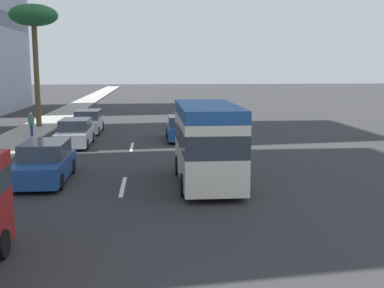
% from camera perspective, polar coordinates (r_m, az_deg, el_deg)
% --- Properties ---
extents(ground_plane, '(198.00, 198.00, 0.00)m').
position_cam_1_polar(ground_plane, '(35.55, -6.76, 1.53)').
color(ground_plane, '#2D2D30').
extents(sidewalk_right, '(162.00, 3.01, 0.15)m').
position_cam_1_polar(sidewalk_right, '(36.57, -18.65, 1.44)').
color(sidewalk_right, '#9E9B93').
rests_on(sidewalk_right, ground_plane).
extents(lane_stripe_mid, '(3.20, 0.16, 0.01)m').
position_cam_1_polar(lane_stripe_mid, '(19.17, -8.22, -5.03)').
color(lane_stripe_mid, silver).
rests_on(lane_stripe_mid, ground_plane).
extents(lane_stripe_far, '(3.20, 0.16, 0.01)m').
position_cam_1_polar(lane_stripe_far, '(28.55, -7.17, -0.33)').
color(lane_stripe_far, silver).
rests_on(lane_stripe_far, ground_plane).
extents(car_lead, '(4.68, 1.89, 1.62)m').
position_cam_1_polar(car_lead, '(35.29, -12.25, 2.58)').
color(car_lead, silver).
rests_on(car_lead, ground_plane).
extents(car_second, '(4.28, 1.94, 1.58)m').
position_cam_1_polar(car_second, '(30.94, -1.23, 1.86)').
color(car_second, '#1E478C').
rests_on(car_second, ground_plane).
extents(minibus_third, '(6.20, 2.38, 3.21)m').
position_cam_1_polar(minibus_third, '(19.11, 1.83, 0.37)').
color(minibus_third, silver).
rests_on(minibus_third, ground_plane).
extents(car_fourth, '(4.67, 1.94, 1.63)m').
position_cam_1_polar(car_fourth, '(20.66, -17.10, -2.14)').
color(car_fourth, '#1E478C').
rests_on(car_fourth, ground_plane).
extents(car_sixth, '(4.45, 1.88, 1.60)m').
position_cam_1_polar(car_sixth, '(29.46, -13.73, 1.25)').
color(car_sixth, silver).
rests_on(car_sixth, ground_plane).
extents(pedestrian_mid_block, '(0.32, 0.38, 1.57)m').
position_cam_1_polar(pedestrian_mid_block, '(33.36, -18.59, 2.36)').
color(pedestrian_mid_block, navy).
rests_on(pedestrian_mid_block, sidewalk_right).
extents(palm_tree, '(3.57, 3.57, 9.15)m').
position_cam_1_polar(palm_tree, '(38.65, -18.33, 13.99)').
color(palm_tree, brown).
rests_on(palm_tree, sidewalk_right).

